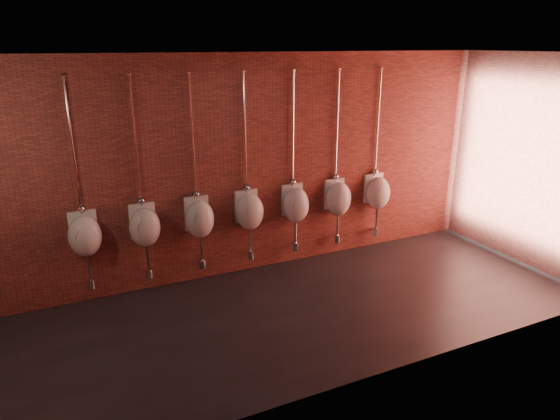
{
  "coord_description": "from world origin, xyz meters",
  "views": [
    {
      "loc": [
        -2.32,
        -5.07,
        3.31
      ],
      "look_at": [
        0.48,
        0.9,
        1.1
      ],
      "focal_mm": 32.0,
      "sensor_mm": 36.0,
      "label": 1
    }
  ],
  "objects_px": {
    "urinal_4": "(296,204)",
    "urinal_5": "(338,198)",
    "urinal_3": "(250,211)",
    "urinal_0": "(85,235)",
    "urinal_6": "(378,192)",
    "urinal_1": "(145,226)",
    "urinal_2": "(199,218)"
  },
  "relations": [
    {
      "from": "urinal_3",
      "to": "urinal_4",
      "type": "relative_size",
      "value": 1.0
    },
    {
      "from": "urinal_2",
      "to": "urinal_3",
      "type": "relative_size",
      "value": 1.0
    },
    {
      "from": "urinal_1",
      "to": "urinal_5",
      "type": "xyz_separation_m",
      "value": [
        3.02,
        0.0,
        0.0
      ]
    },
    {
      "from": "urinal_1",
      "to": "urinal_4",
      "type": "relative_size",
      "value": 1.0
    },
    {
      "from": "urinal_0",
      "to": "urinal_6",
      "type": "height_order",
      "value": "same"
    },
    {
      "from": "urinal_3",
      "to": "urinal_6",
      "type": "bearing_deg",
      "value": 0.0
    },
    {
      "from": "urinal_6",
      "to": "urinal_5",
      "type": "bearing_deg",
      "value": 180.0
    },
    {
      "from": "urinal_6",
      "to": "urinal_4",
      "type": "bearing_deg",
      "value": 180.0
    },
    {
      "from": "urinal_0",
      "to": "urinal_4",
      "type": "relative_size",
      "value": 1.0
    },
    {
      "from": "urinal_4",
      "to": "urinal_1",
      "type": "bearing_deg",
      "value": 180.0
    },
    {
      "from": "urinal_5",
      "to": "urinal_6",
      "type": "distance_m",
      "value": 0.75
    },
    {
      "from": "urinal_0",
      "to": "urinal_4",
      "type": "bearing_deg",
      "value": 0.0
    },
    {
      "from": "urinal_4",
      "to": "urinal_5",
      "type": "distance_m",
      "value": 0.75
    },
    {
      "from": "urinal_1",
      "to": "urinal_6",
      "type": "height_order",
      "value": "same"
    },
    {
      "from": "urinal_1",
      "to": "urinal_5",
      "type": "distance_m",
      "value": 3.02
    },
    {
      "from": "urinal_1",
      "to": "urinal_0",
      "type": "bearing_deg",
      "value": 180.0
    },
    {
      "from": "urinal_0",
      "to": "urinal_6",
      "type": "distance_m",
      "value": 4.53
    },
    {
      "from": "urinal_0",
      "to": "urinal_5",
      "type": "bearing_deg",
      "value": 0.0
    },
    {
      "from": "urinal_5",
      "to": "urinal_6",
      "type": "xyz_separation_m",
      "value": [
        0.75,
        0.0,
        0.0
      ]
    },
    {
      "from": "urinal_2",
      "to": "urinal_6",
      "type": "xyz_separation_m",
      "value": [
        3.02,
        0.0,
        0.0
      ]
    },
    {
      "from": "urinal_3",
      "to": "urinal_5",
      "type": "xyz_separation_m",
      "value": [
        1.51,
        0.0,
        0.0
      ]
    },
    {
      "from": "urinal_2",
      "to": "urinal_5",
      "type": "bearing_deg",
      "value": 0.0
    },
    {
      "from": "urinal_4",
      "to": "urinal_2",
      "type": "bearing_deg",
      "value": 180.0
    },
    {
      "from": "urinal_0",
      "to": "urinal_5",
      "type": "relative_size",
      "value": 1.0
    },
    {
      "from": "urinal_0",
      "to": "urinal_1",
      "type": "distance_m",
      "value": 0.75
    },
    {
      "from": "urinal_3",
      "to": "urinal_5",
      "type": "height_order",
      "value": "same"
    },
    {
      "from": "urinal_4",
      "to": "urinal_6",
      "type": "xyz_separation_m",
      "value": [
        1.51,
        0.0,
        0.0
      ]
    },
    {
      "from": "urinal_1",
      "to": "urinal_5",
      "type": "relative_size",
      "value": 1.0
    },
    {
      "from": "urinal_0",
      "to": "urinal_2",
      "type": "xyz_separation_m",
      "value": [
        1.51,
        0.0,
        0.0
      ]
    },
    {
      "from": "urinal_2",
      "to": "urinal_4",
      "type": "xyz_separation_m",
      "value": [
        1.51,
        0.0,
        0.0
      ]
    },
    {
      "from": "urinal_4",
      "to": "urinal_5",
      "type": "xyz_separation_m",
      "value": [
        0.75,
        0.0,
        0.0
      ]
    },
    {
      "from": "urinal_0",
      "to": "urinal_4",
      "type": "distance_m",
      "value": 3.02
    }
  ]
}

